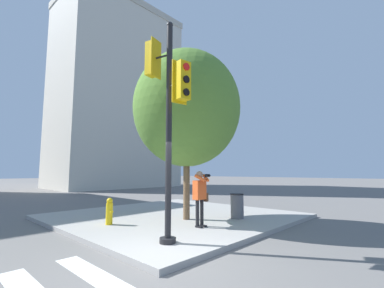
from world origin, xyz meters
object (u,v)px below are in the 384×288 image
Objects in this scene: person_photographer at (200,193)px; trash_bin at (237,206)px; traffic_signal_pole at (168,101)px; fire_hydrant at (109,211)px; street_tree at (187,108)px.

trash_bin is (1.96, -0.03, -0.56)m from person_photographer.
traffic_signal_pole is at bearing -161.78° from person_photographer.
trash_bin is at bearing 8.81° from traffic_signal_pole.
fire_hydrant is at bearing 86.57° from traffic_signal_pole.
person_photographer is 1.91× the size of trash_bin.
person_photographer is 2.03× the size of fire_hydrant.
person_photographer is at bearing 18.22° from traffic_signal_pole.
trash_bin is at bearing -0.80° from person_photographer.
fire_hydrant is (-1.72, 2.30, -0.59)m from person_photographer.
fire_hydrant is (-2.31, 1.13, -3.54)m from street_tree.
person_photographer is at bearing -116.83° from street_tree.
street_tree reaches higher than trash_bin.
street_tree is 4.38m from fire_hydrant.
person_photographer is (1.90, 0.62, -2.37)m from traffic_signal_pole.
street_tree is (2.49, 1.79, 0.59)m from traffic_signal_pole.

